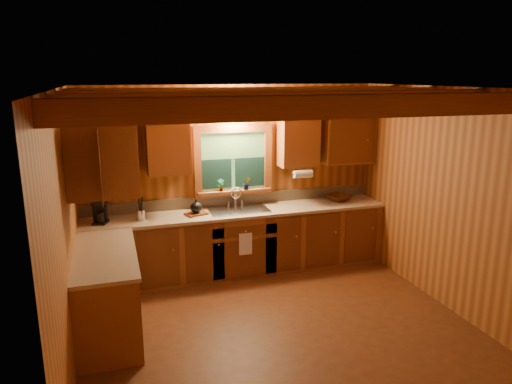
{
  "coord_description": "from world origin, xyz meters",
  "views": [
    {
      "loc": [
        -1.67,
        -4.5,
        2.73
      ],
      "look_at": [
        0.0,
        0.8,
        1.35
      ],
      "focal_mm": 33.29,
      "sensor_mm": 36.0,
      "label": 1
    }
  ],
  "objects_px": {
    "sink": "(239,213)",
    "cutting_board": "(196,214)",
    "wicker_basket": "(339,198)",
    "coffee_maker": "(100,212)"
  },
  "relations": [
    {
      "from": "sink",
      "to": "cutting_board",
      "type": "xyz_separation_m",
      "value": [
        -0.6,
        -0.03,
        0.06
      ]
    },
    {
      "from": "cutting_board",
      "to": "wicker_basket",
      "type": "height_order",
      "value": "wicker_basket"
    },
    {
      "from": "wicker_basket",
      "to": "coffee_maker",
      "type": "bearing_deg",
      "value": -178.62
    },
    {
      "from": "sink",
      "to": "wicker_basket",
      "type": "height_order",
      "value": "sink"
    },
    {
      "from": "coffee_maker",
      "to": "wicker_basket",
      "type": "relative_size",
      "value": 0.81
    },
    {
      "from": "sink",
      "to": "coffee_maker",
      "type": "bearing_deg",
      "value": -179.14
    },
    {
      "from": "sink",
      "to": "coffee_maker",
      "type": "distance_m",
      "value": 1.83
    },
    {
      "from": "coffee_maker",
      "to": "cutting_board",
      "type": "xyz_separation_m",
      "value": [
        1.22,
        -0.01,
        -0.13
      ]
    },
    {
      "from": "coffee_maker",
      "to": "wicker_basket",
      "type": "height_order",
      "value": "coffee_maker"
    },
    {
      "from": "cutting_board",
      "to": "wicker_basket",
      "type": "relative_size",
      "value": 0.77
    }
  ]
}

